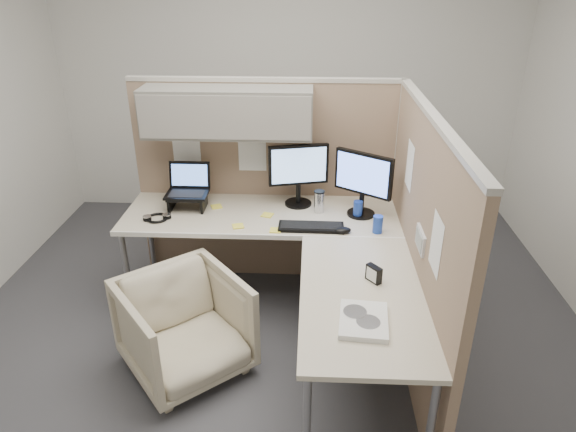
{
  "coord_description": "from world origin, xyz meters",
  "views": [
    {
      "loc": [
        0.24,
        -2.81,
        2.33
      ],
      "look_at": [
        0.1,
        0.25,
        0.85
      ],
      "focal_mm": 32.0,
      "sensor_mm": 36.0,
      "label": 1
    }
  ],
  "objects_px": {
    "desk": "(291,247)",
    "keyboard": "(311,227)",
    "monitor_left": "(298,170)",
    "office_chair": "(184,323)"
  },
  "relations": [
    {
      "from": "desk",
      "to": "monitor_left",
      "type": "height_order",
      "value": "monitor_left"
    },
    {
      "from": "desk",
      "to": "office_chair",
      "type": "relative_size",
      "value": 2.84
    },
    {
      "from": "desk",
      "to": "monitor_left",
      "type": "relative_size",
      "value": 4.29
    },
    {
      "from": "monitor_left",
      "to": "keyboard",
      "type": "height_order",
      "value": "monitor_left"
    },
    {
      "from": "desk",
      "to": "keyboard",
      "type": "xyz_separation_m",
      "value": [
        0.13,
        0.18,
        0.05
      ]
    },
    {
      "from": "desk",
      "to": "office_chair",
      "type": "height_order",
      "value": "desk"
    },
    {
      "from": "office_chair",
      "to": "monitor_left",
      "type": "bearing_deg",
      "value": 15.93
    },
    {
      "from": "desk",
      "to": "keyboard",
      "type": "bearing_deg",
      "value": 54.41
    },
    {
      "from": "office_chair",
      "to": "keyboard",
      "type": "xyz_separation_m",
      "value": [
        0.77,
        0.58,
        0.39
      ]
    },
    {
      "from": "office_chair",
      "to": "keyboard",
      "type": "bearing_deg",
      "value": -2.48
    }
  ]
}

